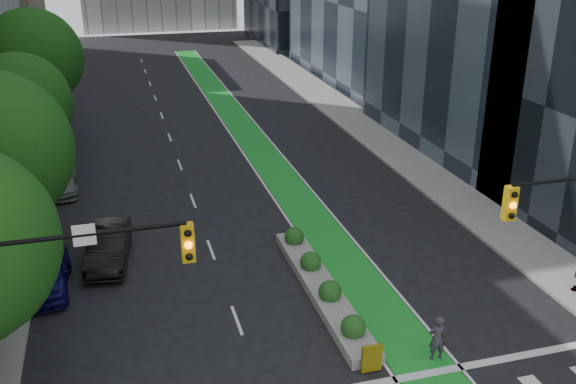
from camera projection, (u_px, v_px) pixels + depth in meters
sidewalk_left at (23, 172)px, 38.75m from camera, size 3.60×90.00×0.15m
sidewalk_right at (384, 140)px, 44.66m from camera, size 3.60×90.00×0.15m
bike_lane_paint at (245, 131)px, 46.93m from camera, size 2.20×70.00×0.01m
tree_midfar at (20, 105)px, 34.43m from camera, size 5.60×5.60×7.76m
tree_far at (33, 58)px, 43.06m from camera, size 6.60×6.60×9.00m
signal_left at (30, 316)px, 15.88m from camera, size 6.14×0.51×7.20m
median_planter at (321, 285)px, 25.88m from camera, size 1.20×10.26×1.10m
cyclist at (437, 338)px, 21.71m from camera, size 0.64×0.44×1.67m
parked_car_left_near at (46, 273)px, 26.01m from camera, size 1.80×4.45×1.52m
parked_car_left_mid at (108, 246)px, 28.19m from camera, size 2.21×4.89×1.56m
parked_car_left_far at (59, 179)px, 36.00m from camera, size 2.12×4.69×1.33m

